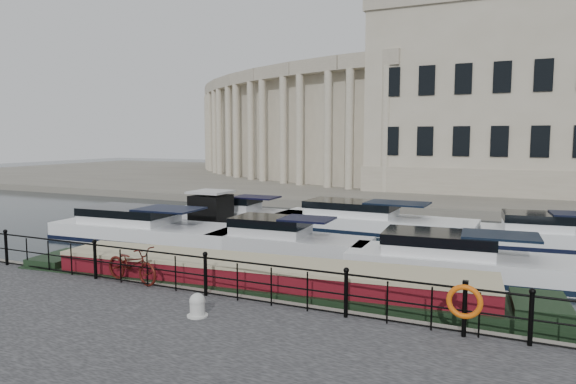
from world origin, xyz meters
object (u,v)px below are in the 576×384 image
at_px(bicycle, 132,264).
at_px(life_ring_post, 465,303).
at_px(narrowboat, 262,289).
at_px(harbour_hut, 211,213).
at_px(mooring_bollard, 197,305).

height_order(bicycle, life_ring_post, life_ring_post).
relative_size(narrowboat, harbour_hut, 6.30).
bearing_deg(life_ring_post, narrowboat, 162.23).
height_order(bicycle, harbour_hut, harbour_hut).
relative_size(mooring_bollard, narrowboat, 0.03).
distance_m(bicycle, mooring_bollard, 3.81).
relative_size(bicycle, life_ring_post, 1.69).
height_order(life_ring_post, harbour_hut, harbour_hut).
xyz_separation_m(mooring_bollard, life_ring_post, (5.96, 1.31, 0.51)).
relative_size(life_ring_post, harbour_hut, 0.47).
relative_size(mooring_bollard, harbour_hut, 0.22).
xyz_separation_m(bicycle, mooring_bollard, (3.44, -1.60, -0.28)).
relative_size(bicycle, narrowboat, 0.13).
relative_size(life_ring_post, narrowboat, 0.07).
bearing_deg(mooring_bollard, life_ring_post, 12.40).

